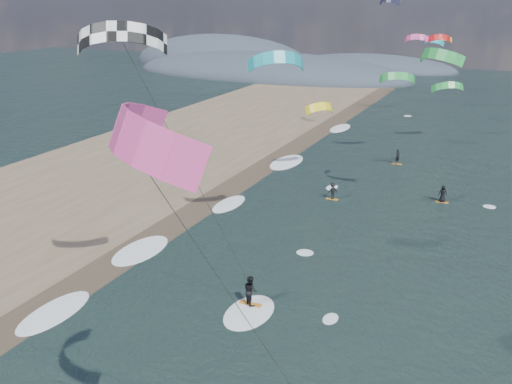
% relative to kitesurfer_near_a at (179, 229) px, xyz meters
% --- Properties ---
extents(wet_sand_strip, '(3.00, 240.00, 0.00)m').
position_rel_kitesurfer_near_a_xyz_m(wet_sand_strip, '(-15.97, 13.30, -11.62)').
color(wet_sand_strip, '#382D23').
rests_on(wet_sand_strip, ground).
extents(coastal_hills, '(80.00, 41.00, 15.00)m').
position_rel_kitesurfer_near_a_xyz_m(coastal_hills, '(-48.81, 111.17, -11.62)').
color(coastal_hills, '#3D4756').
rests_on(coastal_hills, ground).
extents(kitesurfer_near_a, '(7.73, 9.37, 15.46)m').
position_rel_kitesurfer_near_a_xyz_m(kitesurfer_near_a, '(0.00, 0.00, 0.00)').
color(kitesurfer_near_a, orange).
rests_on(kitesurfer_near_a, ground).
extents(kitesurfer_near_b, '(7.25, 9.05, 16.74)m').
position_rel_kitesurfer_near_a_xyz_m(kitesurfer_near_b, '(-7.56, 10.62, -0.38)').
color(kitesurfer_near_b, orange).
rests_on(kitesurfer_near_b, ground).
extents(far_kitesurfers, '(10.07, 14.34, 1.62)m').
position_rel_kitesurfer_near_a_xyz_m(far_kitesurfers, '(-3.07, 38.06, -10.84)').
color(far_kitesurfers, orange).
rests_on(far_kitesurfers, ground).
extents(bg_kite_field, '(14.20, 72.99, 10.92)m').
position_rel_kitesurfer_near_a_xyz_m(bg_kite_field, '(-4.74, 58.14, -0.87)').
color(bg_kite_field, red).
rests_on(bg_kite_field, ground).
extents(shoreline_surf, '(2.40, 79.40, 0.11)m').
position_rel_kitesurfer_near_a_xyz_m(shoreline_surf, '(-14.77, 18.05, -11.62)').
color(shoreline_surf, white).
rests_on(shoreline_surf, ground).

